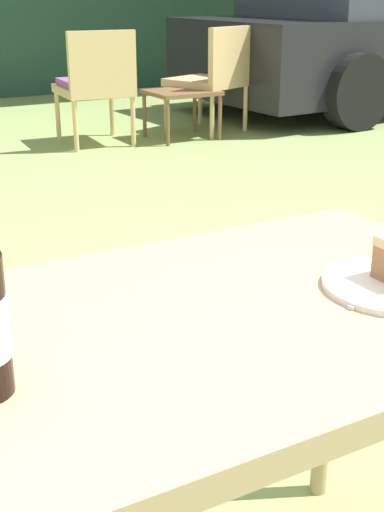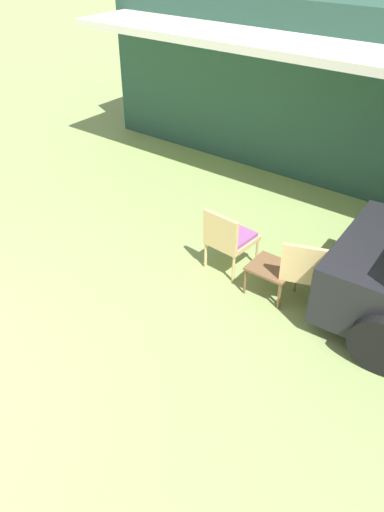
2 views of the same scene
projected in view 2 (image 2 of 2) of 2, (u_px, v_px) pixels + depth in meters
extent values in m
cube|color=silver|center=(331.00, 52.00, 6.53)|extent=(8.58, 1.20, 0.12)
cylinder|color=black|center=(382.00, 344.00, 4.82)|extent=(0.64, 0.23, 0.63)
cylinder|color=tan|center=(257.00, 252.00, 6.35)|extent=(0.04, 0.04, 0.37)
cylinder|color=tan|center=(230.00, 240.00, 6.59)|extent=(0.04, 0.04, 0.37)
cylinder|color=tan|center=(233.00, 269.00, 6.05)|extent=(0.04, 0.04, 0.37)
cylinder|color=tan|center=(206.00, 255.00, 6.29)|extent=(0.04, 0.04, 0.37)
cube|color=tan|center=(232.00, 239.00, 6.20)|extent=(0.54, 0.58, 0.06)
cube|color=tan|center=(220.00, 231.00, 5.91)|extent=(0.50, 0.09, 0.41)
cube|color=#995193|center=(232.00, 236.00, 6.17)|extent=(0.48, 0.49, 0.05)
cylinder|color=tan|center=(323.00, 274.00, 5.97)|extent=(0.04, 0.04, 0.37)
cylinder|color=tan|center=(286.00, 268.00, 6.07)|extent=(0.04, 0.04, 0.37)
cylinder|color=tan|center=(319.00, 299.00, 5.58)|extent=(0.04, 0.04, 0.37)
cylinder|color=tan|center=(280.00, 292.00, 5.69)|extent=(0.04, 0.04, 0.37)
cube|color=tan|center=(304.00, 268.00, 5.70)|extent=(0.66, 0.68, 0.06)
cube|color=tan|center=(304.00, 263.00, 5.38)|extent=(0.49, 0.22, 0.41)
cube|color=brown|center=(272.00, 268.00, 5.78)|extent=(0.51, 0.45, 0.03)
cylinder|color=brown|center=(245.00, 281.00, 5.87)|extent=(0.03, 0.03, 0.35)
cylinder|color=brown|center=(279.00, 297.00, 5.64)|extent=(0.03, 0.03, 0.35)
cylinder|color=brown|center=(262.00, 266.00, 6.13)|extent=(0.03, 0.03, 0.35)
cylinder|color=brown|center=(296.00, 280.00, 5.90)|extent=(0.03, 0.03, 0.35)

